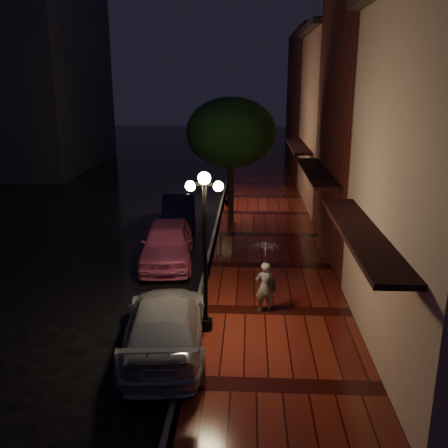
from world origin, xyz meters
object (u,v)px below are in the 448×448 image
at_px(navy_car, 179,210).
at_px(woman_with_umbrella, 265,266).
at_px(street_tree, 231,135).
at_px(streetlamp_near, 205,243).
at_px(silver_car, 165,325).
at_px(streetlamp_far, 228,160).
at_px(pink_car, 167,243).
at_px(parking_meter, 221,248).

xyz_separation_m(navy_car, woman_with_umbrella, (3.82, -9.44, 0.83)).
height_order(navy_car, woman_with_umbrella, woman_with_umbrella).
bearing_deg(street_tree, streetlamp_near, -91.35).
relative_size(street_tree, silver_car, 1.17).
height_order(streetlamp_near, woman_with_umbrella, streetlamp_near).
relative_size(streetlamp_far, pink_car, 0.93).
xyz_separation_m(streetlamp_far, navy_car, (-2.21, -3.36, -1.88)).
relative_size(streetlamp_far, woman_with_umbrella, 2.04).
relative_size(street_tree, navy_car, 1.33).
bearing_deg(silver_car, streetlamp_far, -99.62).
height_order(streetlamp_far, pink_car, streetlamp_far).
xyz_separation_m(streetlamp_near, navy_car, (-2.21, 10.64, -1.88)).
relative_size(pink_car, silver_car, 0.94).
bearing_deg(woman_with_umbrella, parking_meter, -79.88).
distance_m(pink_car, navy_car, 5.20).
height_order(street_tree, parking_meter, street_tree).
distance_m(streetlamp_near, parking_meter, 5.06).
distance_m(woman_with_umbrella, parking_meter, 3.90).
distance_m(street_tree, pink_car, 6.89).
xyz_separation_m(streetlamp_far, pink_car, (-1.93, -8.55, -1.81)).
distance_m(streetlamp_near, street_tree, 11.12).
xyz_separation_m(street_tree, parking_meter, (-0.12, -6.24, -3.37)).
distance_m(street_tree, navy_car, 4.32).
distance_m(pink_car, woman_with_umbrella, 5.57).
height_order(streetlamp_near, parking_meter, streetlamp_near).
height_order(pink_car, woman_with_umbrella, woman_with_umbrella).
xyz_separation_m(streetlamp_far, parking_meter, (0.14, -9.25, -1.73)).
bearing_deg(navy_car, pink_car, -94.35).
height_order(street_tree, pink_car, street_tree).
bearing_deg(street_tree, parking_meter, -91.07).
height_order(streetlamp_near, street_tree, street_tree).
bearing_deg(pink_car, parking_meter, -24.16).
distance_m(navy_car, parking_meter, 6.34).
distance_m(silver_car, parking_meter, 5.74).
bearing_deg(parking_meter, pink_car, 141.45).
xyz_separation_m(streetlamp_near, parking_meter, (0.14, 4.75, -1.73)).
height_order(woman_with_umbrella, parking_meter, woman_with_umbrella).
bearing_deg(pink_car, streetlamp_far, 71.74).
height_order(street_tree, silver_car, street_tree).
distance_m(streetlamp_near, silver_car, 2.29).
bearing_deg(silver_car, streetlamp_near, -142.91).
relative_size(navy_car, parking_meter, 3.65).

